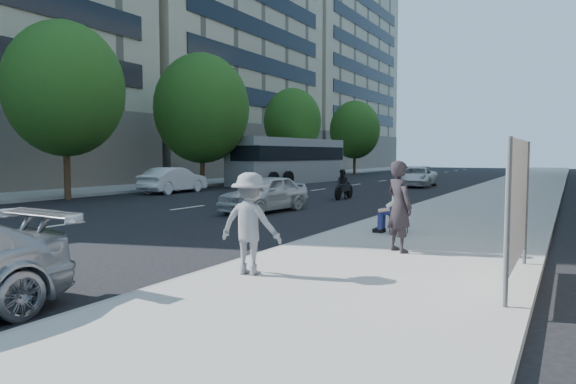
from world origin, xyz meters
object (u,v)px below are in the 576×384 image
Objects in this scene: jogger at (250,223)px; protest_banner at (517,201)px; motorcycle at (343,186)px; white_sedan_far at (417,177)px; white_sedan_mid at (174,180)px; bus at (290,161)px; seated_protester at (395,205)px; white_sedan_near at (265,193)px; pedestrian_woman at (399,206)px.

protest_banner is at bearing -163.16° from jogger.
jogger is at bearing -158.35° from protest_banner.
protest_banner reaches higher than jogger.
jogger is 16.31m from motorcycle.
white_sedan_mid is at bearing -134.89° from white_sedan_far.
protest_banner is (3.88, 1.54, 0.41)m from jogger.
motorcycle is (-8.79, 14.01, -0.76)m from protest_banner.
protest_banner is 30.47m from bus.
bus reaches higher than seated_protester.
bus is at bearing 124.70° from seated_protester.
protest_banner is 11.95m from white_sedan_near.
pedestrian_woman is 0.43× the size of white_sedan_mid.
seated_protester is at bearing -102.63° from jogger.
motorcycle is (-5.66, 10.12, -0.24)m from seated_protester.
bus is (-8.85, 10.83, 1.00)m from motorcycle.
jogger is 27.12m from white_sedan_far.
protest_banner is 0.66× the size of white_sedan_far.
motorcycle is (0.43, 6.44, -0.05)m from white_sedan_near.
protest_banner reaches higher than white_sedan_mid.
motorcycle is at bearing -45.73° from bus.
white_sedan_near is 19.24m from bus.
jogger is at bearing 132.98° from white_sedan_mid.
pedestrian_woman reaches higher than white_sedan_mid.
white_sedan_near is at bearing -97.21° from white_sedan_far.
jogger is 0.42× the size of white_sedan_near.
jogger is 0.82× the size of motorcycle.
jogger reaches higher than seated_protester.
white_sedan_far is at bearing 108.17° from protest_banner.
pedestrian_woman is 20.05m from white_sedan_mid.
motorcycle is at bearing 91.46° from white_sedan_near.
seated_protester is 21.94m from white_sedan_far.
white_sedan_near is (-9.21, 7.57, -0.71)m from protest_banner.
bus is at bearing -20.30° from pedestrian_woman.
bus is (-17.64, 24.85, 0.23)m from protest_banner.
jogger is 10.56m from white_sedan_near.
jogger is 0.39× the size of white_sedan_mid.
white_sedan_mid is (-9.41, 5.64, 0.02)m from white_sedan_near.
motorcycle reaches higher than white_sedan_near.
protest_banner is at bearing -49.61° from bus.
motorcycle is 14.02m from bus.
protest_banner is at bearing -34.16° from white_sedan_near.
protest_banner is 0.76× the size of white_sedan_near.
protest_banner reaches higher than pedestrian_woman.
white_sedan_near is (-5.33, 9.11, -0.30)m from jogger.
bus reaches higher than motorcycle.
jogger is 20.85m from white_sedan_mid.
pedestrian_woman is (0.82, -2.34, 0.20)m from seated_protester.
bus is (-9.36, -0.38, 0.99)m from white_sedan_far.
protest_banner reaches higher than seated_protester.
seated_protester is at bearing -25.87° from white_sedan_near.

